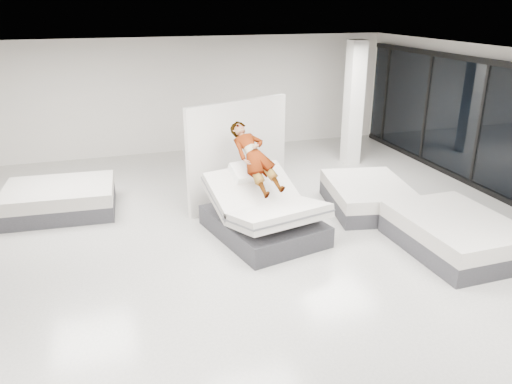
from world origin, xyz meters
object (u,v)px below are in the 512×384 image
person (255,166)px  flat_bed_right_near (455,234)px  hero_bed (263,215)px  divider_panel (238,154)px  flat_bed_right_far (368,196)px  flat_bed_left_far (60,199)px  remote (275,180)px  column (353,104)px

person → flat_bed_right_near: size_ratio=0.73×
hero_bed → divider_panel: (-0.02, 1.61, 0.71)m
hero_bed → divider_panel: divider_panel is taller
person → flat_bed_right_far: size_ratio=0.71×
hero_bed → flat_bed_left_far: bearing=148.2°
person → divider_panel: bearing=74.9°
flat_bed_right_near → person: bearing=148.7°
remote → divider_panel: bearing=85.7°
person → flat_bed_right_near: 3.72m
hero_bed → flat_bed_right_far: (2.49, 0.56, -0.12)m
divider_panel → flat_bed_left_far: size_ratio=1.10×
hero_bed → flat_bed_right_near: 3.39m
person → divider_panel: size_ratio=0.67×
hero_bed → flat_bed_right_far: hero_bed is taller
hero_bed → person: person is taller
hero_bed → column: (3.64, 3.57, 1.20)m
divider_panel → flat_bed_right_far: bearing=-43.5°
person → flat_bed_right_far: bearing=-7.2°
person → divider_panel: (0.05, 1.31, -0.15)m
hero_bed → column: column is taller
flat_bed_right_far → column: column is taller
hero_bed → divider_panel: bearing=90.8°
flat_bed_right_near → hero_bed: bearing=152.5°
hero_bed → person: bearing=103.0°
person → flat_bed_right_near: (3.07, -1.87, -0.96)m
hero_bed → person: size_ratio=1.51×
remote → hero_bed: bearing=169.6°
hero_bed → person: (-0.07, 0.30, 0.86)m
flat_bed_right_far → flat_bed_right_near: flat_bed_right_near is taller
remote → divider_panel: 1.62m
hero_bed → person: 0.91m
divider_panel → hero_bed: bearing=-110.0°
remote → flat_bed_right_far: remote is taller
flat_bed_right_far → column: size_ratio=0.72×
remote → column: bearing=33.1°
flat_bed_right_near → divider_panel: bearing=133.6°
hero_bed → flat_bed_right_near: size_ratio=1.11×
divider_panel → flat_bed_right_far: size_ratio=1.07×
person → remote: (0.29, -0.29, -0.19)m
flat_bed_right_near → remote: bearing=150.5°
remote → flat_bed_right_far: size_ratio=0.06×
hero_bed → flat_bed_right_near: (3.00, -1.56, -0.10)m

